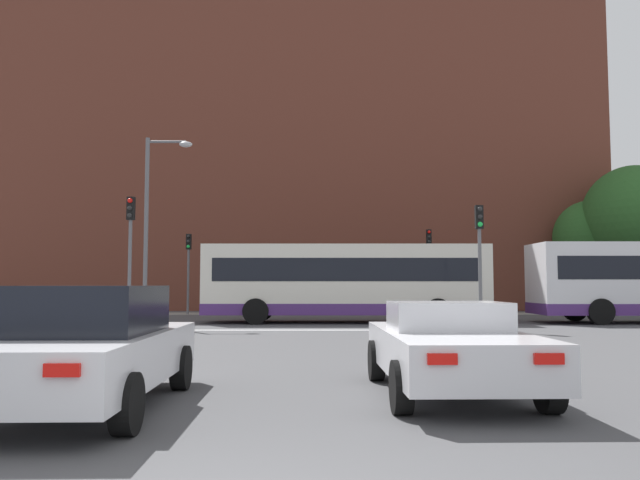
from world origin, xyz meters
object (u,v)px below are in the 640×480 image
(car_roadster_right, at_px, (451,347))
(traffic_light_far_left, at_px, (190,260))
(pedestrian_walking_east, at_px, (485,296))
(pedestrian_waiting, at_px, (213,293))
(bus_crossing_lead, at_px, (347,281))
(traffic_light_far_right, at_px, (430,257))
(traffic_light_near_left, at_px, (131,241))
(car_saloon_left, at_px, (85,346))
(traffic_light_near_right, at_px, (481,246))
(street_lamp_junction, at_px, (155,211))

(car_roadster_right, distance_m, traffic_light_far_left, 24.73)
(pedestrian_walking_east, bearing_deg, pedestrian_waiting, -3.95)
(car_roadster_right, bearing_deg, bus_crossing_lead, 91.44)
(car_roadster_right, distance_m, traffic_light_far_right, 23.97)
(car_roadster_right, relative_size, bus_crossing_lead, 0.38)
(traffic_light_near_left, distance_m, traffic_light_far_right, 16.45)
(car_saloon_left, bearing_deg, traffic_light_near_left, 103.58)
(bus_crossing_lead, height_order, traffic_light_near_right, traffic_light_near_right)
(street_lamp_junction, bearing_deg, traffic_light_far_left, 92.95)
(car_roadster_right, bearing_deg, traffic_light_far_right, 79.35)
(traffic_light_far_right, bearing_deg, traffic_light_near_right, -91.41)
(street_lamp_junction, relative_size, pedestrian_walking_east, 4.45)
(traffic_light_near_right, height_order, pedestrian_walking_east, traffic_light_near_right)
(street_lamp_junction, xyz_separation_m, pedestrian_waiting, (0.57, 9.74, -3.28))
(car_saloon_left, height_order, street_lamp_junction, street_lamp_junction)
(traffic_light_near_left, relative_size, traffic_light_near_right, 1.08)
(street_lamp_junction, xyz_separation_m, pedestrian_walking_east, (14.71, 8.40, -3.40))
(traffic_light_far_right, height_order, street_lamp_junction, street_lamp_junction)
(traffic_light_near_left, xyz_separation_m, pedestrian_waiting, (0.78, 11.94, -1.99))
(traffic_light_near_left, relative_size, pedestrian_waiting, 2.56)
(traffic_light_near_left, xyz_separation_m, street_lamp_junction, (0.21, 2.20, 1.29))
(car_saloon_left, xyz_separation_m, traffic_light_near_right, (8.34, 13.20, 2.07))
(pedestrian_waiting, bearing_deg, traffic_light_near_right, 44.57)
(car_saloon_left, height_order, bus_crossing_lead, bus_crossing_lead)
(traffic_light_far_right, relative_size, street_lamp_junction, 0.61)
(traffic_light_far_left, height_order, traffic_light_near_right, traffic_light_near_right)
(car_saloon_left, distance_m, street_lamp_junction, 16.50)
(car_saloon_left, distance_m, car_roadster_right, 4.87)
(traffic_light_near_right, distance_m, pedestrian_waiting, 16.70)
(traffic_light_far_right, height_order, traffic_light_near_right, traffic_light_far_right)
(traffic_light_near_left, bearing_deg, traffic_light_near_right, -1.69)
(traffic_light_near_left, bearing_deg, car_roadster_right, -56.30)
(traffic_light_near_right, distance_m, street_lamp_junction, 12.10)
(traffic_light_far_right, bearing_deg, car_saloon_left, -109.34)
(traffic_light_far_left, relative_size, street_lamp_junction, 0.58)
(traffic_light_near_left, distance_m, pedestrian_walking_east, 18.43)
(car_roadster_right, height_order, traffic_light_near_right, traffic_light_near_right)
(traffic_light_near_left, distance_m, street_lamp_junction, 2.56)
(traffic_light_far_left, relative_size, pedestrian_waiting, 2.32)
(bus_crossing_lead, relative_size, traffic_light_near_right, 2.68)
(car_saloon_left, height_order, pedestrian_waiting, pedestrian_waiting)
(bus_crossing_lead, distance_m, traffic_light_near_left, 8.59)
(car_roadster_right, xyz_separation_m, traffic_light_far_left, (-8.58, 23.10, 2.12))
(traffic_light_near_left, distance_m, traffic_light_far_left, 10.58)
(traffic_light_near_right, bearing_deg, traffic_light_far_right, 88.59)
(car_roadster_right, bearing_deg, traffic_light_near_right, 72.27)
(traffic_light_near_left, bearing_deg, street_lamp_junction, 84.48)
(traffic_light_far_right, bearing_deg, traffic_light_near_left, -137.96)
(bus_crossing_lead, distance_m, traffic_light_far_right, 8.65)
(car_roadster_right, distance_m, street_lamp_junction, 17.23)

